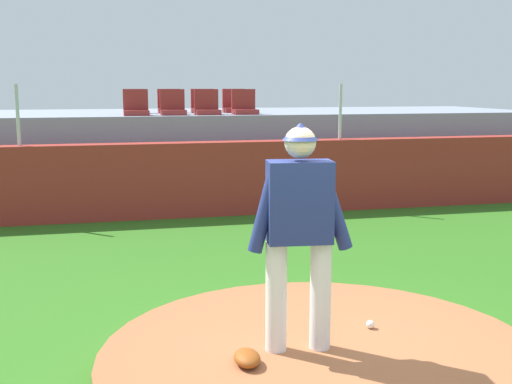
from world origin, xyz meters
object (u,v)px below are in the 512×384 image
object	(u,v)px
stadium_chair_0	(136,107)
stadium_chair_5	(170,106)
baseball	(370,324)
stadium_chair_3	(244,106)
stadium_chair_6	(203,105)
pitcher	(299,221)
stadium_chair_4	(136,106)
stadium_chair_7	(234,105)
stadium_chair_1	(173,107)
stadium_chair_2	(207,107)
fielding_glove	(247,358)

from	to	relation	value
stadium_chair_0	stadium_chair_5	bearing A→B (deg)	-128.78
baseball	stadium_chair_3	world-z (taller)	stadium_chair_3
stadium_chair_5	stadium_chair_6	world-z (taller)	same
pitcher	baseball	size ratio (longest dim) A/B	24.58
stadium_chair_4	stadium_chair_5	distance (m)	0.71
baseball	stadium_chair_5	size ratio (longest dim) A/B	0.15
stadium_chair_4	stadium_chair_5	world-z (taller)	same
stadium_chair_0	stadium_chair_5	size ratio (longest dim) A/B	1.00
stadium_chair_0	stadium_chair_3	bearing A→B (deg)	179.91
pitcher	stadium_chair_6	world-z (taller)	stadium_chair_6
stadium_chair_7	stadium_chair_5	bearing A→B (deg)	-0.59
pitcher	stadium_chair_0	distance (m)	8.01
stadium_chair_0	stadium_chair_1	world-z (taller)	same
stadium_chair_1	stadium_chair_6	distance (m)	1.14
pitcher	stadium_chair_5	world-z (taller)	stadium_chair_5
stadium_chair_7	baseball	bearing A→B (deg)	86.68
baseball	stadium_chair_3	bearing A→B (deg)	86.09
stadium_chair_0	stadium_chair_6	distance (m)	1.69
pitcher	stadium_chair_2	distance (m)	7.97
stadium_chair_2	stadium_chair_5	bearing A→B (deg)	-54.79
pitcher	stadium_chair_2	xyz separation A→B (m)	(0.51, 7.93, 0.62)
stadium_chair_5	pitcher	bearing A→B (deg)	90.94
pitcher	stadium_chair_5	distance (m)	8.88
stadium_chair_0	stadium_chair_2	bearing A→B (deg)	179.62
fielding_glove	stadium_chair_4	xyz separation A→B (m)	(-0.39, 9.03, 1.62)
stadium_chair_4	stadium_chair_5	xyz separation A→B (m)	(0.71, 0.02, 0.00)
stadium_chair_4	stadium_chair_1	bearing A→B (deg)	127.66
stadium_chair_5	stadium_chair_1	bearing A→B (deg)	88.67
baseball	stadium_chair_6	bearing A→B (deg)	91.24
stadium_chair_1	stadium_chair_2	world-z (taller)	same
stadium_chair_4	baseball	bearing A→B (deg)	100.54
stadium_chair_1	stadium_chair_2	distance (m)	0.67
stadium_chair_2	stadium_chair_1	bearing A→B (deg)	-1.16
stadium_chair_3	baseball	bearing A→B (deg)	86.09
pitcher	stadium_chair_4	size ratio (longest dim) A/B	3.64
stadium_chair_4	stadium_chair_7	bearing A→B (deg)	-179.72
fielding_glove	stadium_chair_3	bearing A→B (deg)	-11.47
baseball	stadium_chair_7	world-z (taller)	stadium_chair_7
stadium_chair_0	stadium_chair_1	size ratio (longest dim) A/B	1.00
stadium_chair_3	stadium_chair_4	xyz separation A→B (m)	(-2.12, 0.89, 0.00)
fielding_glove	stadium_chair_2	xyz separation A→B (m)	(0.97, 8.13, 1.62)
stadium_chair_2	stadium_chair_3	size ratio (longest dim) A/B	1.00
stadium_chair_1	stadium_chair_6	world-z (taller)	same
stadium_chair_3	stadium_chair_7	distance (m)	0.90
stadium_chair_0	stadium_chair_4	bearing A→B (deg)	-91.93
fielding_glove	stadium_chair_7	xyz separation A→B (m)	(1.70, 9.04, 1.62)
stadium_chair_5	stadium_chair_2	bearing A→B (deg)	125.21
stadium_chair_3	stadium_chair_6	distance (m)	1.14
stadium_chair_4	stadium_chair_0	bearing A→B (deg)	88.07
stadium_chair_2	baseball	bearing A→B (deg)	91.76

